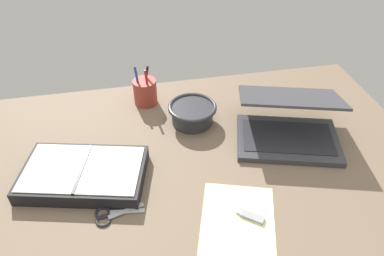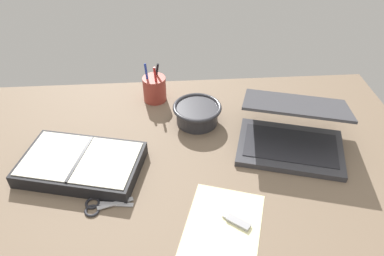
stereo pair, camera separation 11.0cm
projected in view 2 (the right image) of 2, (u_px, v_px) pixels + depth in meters
The scene contains 8 objects.
desk_top at pixel (191, 177), 105.56cm from camera, with size 140.00×100.00×2.00cm, color #75604C.
laptop at pixel (292, 133), 111.90cm from camera, with size 37.37×35.25×15.30cm.
bowl at pixel (197, 113), 121.50cm from camera, with size 15.83×15.83×6.45cm.
pen_cup at pixel (155, 89), 131.04cm from camera, with size 8.04×8.04×14.28cm.
planner at pixel (81, 164), 105.17cm from camera, with size 36.81×27.62×4.58cm.
scissors at pixel (98, 206), 95.79cm from camera, with size 12.58×6.37×0.80cm.
paper_sheet_front at pixel (221, 236), 89.13cm from camera, with size 18.02×29.76×0.16cm, color #F4EFB2.
usb_drive at pixel (237, 222), 91.71cm from camera, with size 6.65×5.71×1.00cm.
Camera 2 is at (-4.89, -73.26, 78.10)cm, focal length 35.00 mm.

